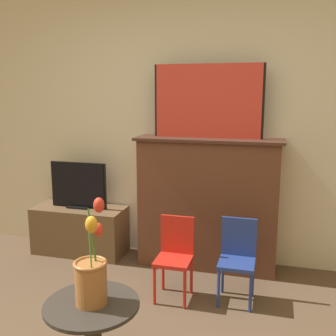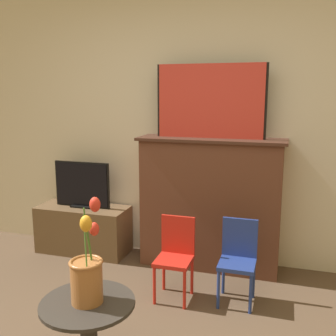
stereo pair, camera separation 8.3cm
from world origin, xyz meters
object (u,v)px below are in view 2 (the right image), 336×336
chair_red (176,253)px  vase_tulips (87,274)px  chair_blue (238,256)px  tv_monitor (82,185)px  painting (210,101)px

chair_red → vase_tulips: (-0.19, -1.05, 0.28)m
chair_red → chair_blue: same height
chair_blue → vase_tulips: size_ratio=1.14×
tv_monitor → chair_red: tv_monitor is taller
vase_tulips → tv_monitor: bearing=120.0°
tv_monitor → chair_blue: 1.72m
painting → chair_blue: painting is taller
tv_monitor → chair_red: bearing=-27.6°
tv_monitor → chair_red: size_ratio=0.91×
painting → tv_monitor: painting is taller
tv_monitor → chair_blue: size_ratio=0.91×
painting → chair_red: size_ratio=1.51×
tv_monitor → vase_tulips: bearing=-60.0°
tv_monitor → vase_tulips: size_ratio=1.03×
vase_tulips → painting: bearing=79.4°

